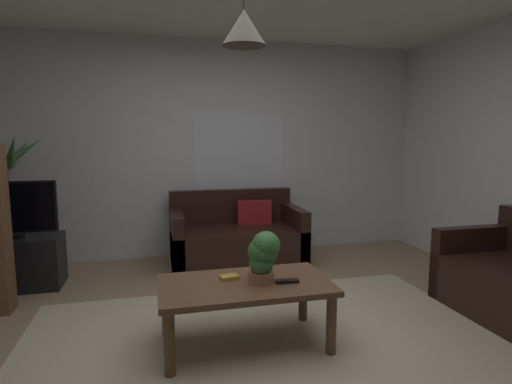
% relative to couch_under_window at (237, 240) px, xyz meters
% --- Properties ---
extents(floor, '(5.25, 4.84, 0.02)m').
position_rel_couch_under_window_xyz_m(floor, '(-0.18, -1.94, -0.29)').
color(floor, '#9E8466').
rests_on(floor, ground).
extents(rug, '(3.41, 2.66, 0.01)m').
position_rel_couch_under_window_xyz_m(rug, '(-0.18, -2.14, -0.27)').
color(rug, beige).
rests_on(rug, ground).
extents(wall_back, '(5.37, 0.06, 2.61)m').
position_rel_couch_under_window_xyz_m(wall_back, '(-0.18, 0.51, 1.03)').
color(wall_back, silver).
rests_on(wall_back, ground).
extents(window_pane, '(1.12, 0.01, 1.13)m').
position_rel_couch_under_window_xyz_m(window_pane, '(0.13, 0.48, 0.89)').
color(window_pane, white).
extents(couch_under_window, '(1.48, 0.84, 0.82)m').
position_rel_couch_under_window_xyz_m(couch_under_window, '(0.00, 0.00, 0.00)').
color(couch_under_window, black).
rests_on(couch_under_window, ground).
extents(coffee_table, '(1.18, 0.66, 0.45)m').
position_rel_couch_under_window_xyz_m(coffee_table, '(-0.32, -1.88, 0.11)').
color(coffee_table, brown).
rests_on(coffee_table, ground).
extents(book_on_table_0, '(0.14, 0.11, 0.03)m').
position_rel_couch_under_window_xyz_m(book_on_table_0, '(-0.41, -1.79, 0.19)').
color(book_on_table_0, gold).
rests_on(book_on_table_0, coffee_table).
extents(remote_on_table_0, '(0.16, 0.06, 0.02)m').
position_rel_couch_under_window_xyz_m(remote_on_table_0, '(-0.04, -1.96, 0.19)').
color(remote_on_table_0, black).
rests_on(remote_on_table_0, coffee_table).
extents(potted_plant_on_table, '(0.22, 0.22, 0.36)m').
position_rel_couch_under_window_xyz_m(potted_plant_on_table, '(-0.20, -1.91, 0.38)').
color(potted_plant_on_table, '#B77051').
rests_on(potted_plant_on_table, coffee_table).
extents(tv_stand, '(0.90, 0.44, 0.50)m').
position_rel_couch_under_window_xyz_m(tv_stand, '(-2.26, -0.27, -0.03)').
color(tv_stand, black).
rests_on(tv_stand, ground).
extents(tv, '(0.88, 0.16, 0.54)m').
position_rel_couch_under_window_xyz_m(tv, '(-2.26, -0.29, 0.50)').
color(tv, black).
rests_on(tv, tv_stand).
extents(potted_palm_corner, '(0.76, 0.83, 1.52)m').
position_rel_couch_under_window_xyz_m(potted_palm_corner, '(-2.38, 0.15, 0.42)').
color(potted_palm_corner, '#B77051').
rests_on(potted_palm_corner, ground).
extents(pendant_lamp, '(0.28, 0.28, 0.57)m').
position_rel_couch_under_window_xyz_m(pendant_lamp, '(-0.32, -1.88, 1.87)').
color(pendant_lamp, black).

